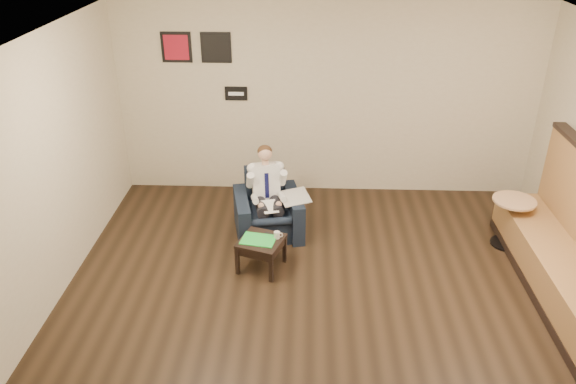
{
  "coord_description": "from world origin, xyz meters",
  "views": [
    {
      "loc": [
        -0.26,
        -4.73,
        3.94
      ],
      "look_at": [
        -0.49,
        1.2,
        0.86
      ],
      "focal_mm": 35.0,
      "sensor_mm": 36.0,
      "label": 1
    }
  ],
  "objects_px": {
    "green_folder": "(258,240)",
    "banquette": "(571,236)",
    "cafe_table": "(510,222)",
    "side_table": "(261,254)",
    "seated_man": "(269,199)",
    "coffee_mug": "(277,235)",
    "armchair": "(268,206)",
    "smartphone": "(269,234)"
  },
  "relations": [
    {
      "from": "side_table",
      "to": "coffee_mug",
      "type": "bearing_deg",
      "value": 14.73
    },
    {
      "from": "armchair",
      "to": "green_folder",
      "type": "bearing_deg",
      "value": -105.59
    },
    {
      "from": "smartphone",
      "to": "banquette",
      "type": "bearing_deg",
      "value": 21.27
    },
    {
      "from": "green_folder",
      "to": "side_table",
      "type": "bearing_deg",
      "value": 14.73
    },
    {
      "from": "cafe_table",
      "to": "side_table",
      "type": "bearing_deg",
      "value": -168.36
    },
    {
      "from": "green_folder",
      "to": "smartphone",
      "type": "bearing_deg",
      "value": 47.07
    },
    {
      "from": "armchair",
      "to": "coffee_mug",
      "type": "bearing_deg",
      "value": -90.0
    },
    {
      "from": "coffee_mug",
      "to": "banquette",
      "type": "distance_m",
      "value": 3.24
    },
    {
      "from": "side_table",
      "to": "banquette",
      "type": "distance_m",
      "value": 3.44
    },
    {
      "from": "armchair",
      "to": "cafe_table",
      "type": "xyz_separation_m",
      "value": [
        3.08,
        -0.17,
        -0.08
      ]
    },
    {
      "from": "smartphone",
      "to": "coffee_mug",
      "type": "bearing_deg",
      "value": -7.1
    },
    {
      "from": "smartphone",
      "to": "side_table",
      "type": "bearing_deg",
      "value": -97.35
    },
    {
      "from": "green_folder",
      "to": "banquette",
      "type": "relative_size",
      "value": 0.14
    },
    {
      "from": "smartphone",
      "to": "cafe_table",
      "type": "distance_m",
      "value": 3.06
    },
    {
      "from": "seated_man",
      "to": "smartphone",
      "type": "distance_m",
      "value": 0.61
    },
    {
      "from": "seated_man",
      "to": "coffee_mug",
      "type": "relative_size",
      "value": 13.36
    },
    {
      "from": "armchair",
      "to": "green_folder",
      "type": "height_order",
      "value": "armchair"
    },
    {
      "from": "side_table",
      "to": "cafe_table",
      "type": "relative_size",
      "value": 0.74
    },
    {
      "from": "green_folder",
      "to": "coffee_mug",
      "type": "distance_m",
      "value": 0.22
    },
    {
      "from": "armchair",
      "to": "side_table",
      "type": "distance_m",
      "value": 0.84
    },
    {
      "from": "side_table",
      "to": "banquette",
      "type": "height_order",
      "value": "banquette"
    },
    {
      "from": "coffee_mug",
      "to": "armchair",
      "type": "bearing_deg",
      "value": 101.82
    },
    {
      "from": "coffee_mug",
      "to": "banquette",
      "type": "height_order",
      "value": "banquette"
    },
    {
      "from": "smartphone",
      "to": "cafe_table",
      "type": "height_order",
      "value": "cafe_table"
    },
    {
      "from": "seated_man",
      "to": "cafe_table",
      "type": "bearing_deg",
      "value": -13.15
    },
    {
      "from": "seated_man",
      "to": "green_folder",
      "type": "distance_m",
      "value": 0.74
    },
    {
      "from": "armchair",
      "to": "side_table",
      "type": "xyz_separation_m",
      "value": [
        -0.02,
        -0.81,
        -0.21
      ]
    },
    {
      "from": "seated_man",
      "to": "green_folder",
      "type": "xyz_separation_m",
      "value": [
        -0.08,
        -0.72,
        -0.16
      ]
    },
    {
      "from": "seated_man",
      "to": "cafe_table",
      "type": "relative_size",
      "value": 1.71
    },
    {
      "from": "green_folder",
      "to": "cafe_table",
      "type": "height_order",
      "value": "cafe_table"
    },
    {
      "from": "armchair",
      "to": "smartphone",
      "type": "xyz_separation_m",
      "value": [
        0.06,
        -0.7,
        -0.01
      ]
    },
    {
      "from": "banquette",
      "to": "coffee_mug",
      "type": "bearing_deg",
      "value": 173.32
    },
    {
      "from": "armchair",
      "to": "banquette",
      "type": "xyz_separation_m",
      "value": [
        3.36,
        -1.14,
        0.33
      ]
    },
    {
      "from": "banquette",
      "to": "cafe_table",
      "type": "height_order",
      "value": "banquette"
    },
    {
      "from": "armchair",
      "to": "seated_man",
      "type": "relative_size",
      "value": 0.75
    },
    {
      "from": "armchair",
      "to": "side_table",
      "type": "height_order",
      "value": "armchair"
    },
    {
      "from": "seated_man",
      "to": "cafe_table",
      "type": "distance_m",
      "value": 3.07
    },
    {
      "from": "side_table",
      "to": "smartphone",
      "type": "height_order",
      "value": "smartphone"
    },
    {
      "from": "side_table",
      "to": "banquette",
      "type": "bearing_deg",
      "value": -5.51
    },
    {
      "from": "side_table",
      "to": "cafe_table",
      "type": "height_order",
      "value": "cafe_table"
    },
    {
      "from": "seated_man",
      "to": "banquette",
      "type": "relative_size",
      "value": 0.39
    },
    {
      "from": "green_folder",
      "to": "coffee_mug",
      "type": "xyz_separation_m",
      "value": [
        0.21,
        0.06,
        0.04
      ]
    }
  ]
}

